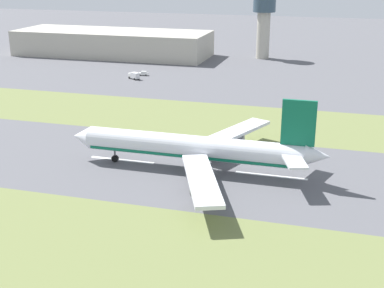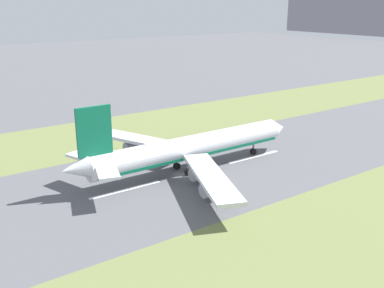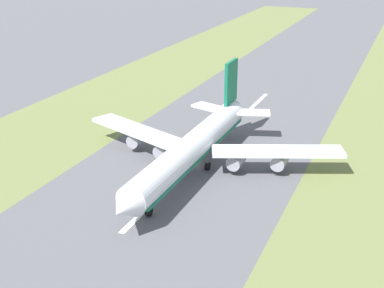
# 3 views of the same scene
# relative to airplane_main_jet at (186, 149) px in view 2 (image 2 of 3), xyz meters

# --- Properties ---
(ground_plane) EXTENTS (800.00, 800.00, 0.00)m
(ground_plane) POSITION_rel_airplane_main_jet_xyz_m (1.71, -2.15, -6.02)
(ground_plane) COLOR #56565B
(grass_median_west) EXTENTS (40.00, 600.00, 0.01)m
(grass_median_west) POSITION_rel_airplane_main_jet_xyz_m (-43.29, -2.15, -6.02)
(grass_median_west) COLOR olive
(grass_median_west) RESTS_ON ground
(grass_median_east) EXTENTS (40.00, 600.00, 0.01)m
(grass_median_east) POSITION_rel_airplane_main_jet_xyz_m (46.71, -2.15, -6.02)
(grass_median_east) COLOR olive
(grass_median_east) RESTS_ON ground
(centreline_dash_mid) EXTENTS (1.20, 18.00, 0.01)m
(centreline_dash_mid) POSITION_rel_airplane_main_jet_xyz_m (1.71, -18.09, -6.01)
(centreline_dash_mid) COLOR silver
(centreline_dash_mid) RESTS_ON ground
(centreline_dash_far) EXTENTS (1.20, 18.00, 0.01)m
(centreline_dash_far) POSITION_rel_airplane_main_jet_xyz_m (1.71, 21.91, -6.01)
(centreline_dash_far) COLOR silver
(centreline_dash_far) RESTS_ON ground
(airplane_main_jet) EXTENTS (64.14, 67.00, 20.20)m
(airplane_main_jet) POSITION_rel_airplane_main_jet_xyz_m (0.00, 0.00, 0.00)
(airplane_main_jet) COLOR silver
(airplane_main_jet) RESTS_ON ground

